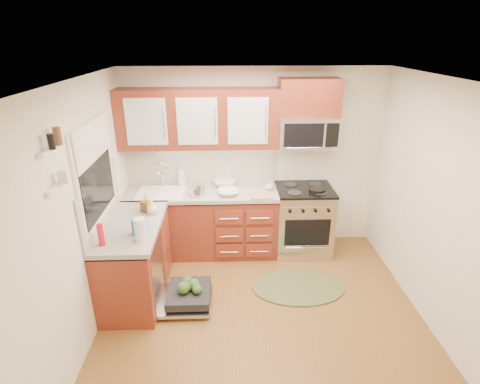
{
  "coord_description": "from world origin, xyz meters",
  "views": [
    {
      "loc": [
        -0.36,
        -3.19,
        2.86
      ],
      "look_at": [
        -0.22,
        0.85,
        1.16
      ],
      "focal_mm": 28.0,
      "sensor_mm": 36.0,
      "label": 1
    }
  ],
  "objects_px": {
    "dishwasher": "(186,297)",
    "bowl_a": "(228,192)",
    "paper_towel_roll": "(140,230)",
    "cup": "(269,187)",
    "sink": "(162,201)",
    "upper_cabinets": "(198,119)",
    "range": "(303,220)",
    "stock_pot": "(198,192)",
    "cutting_board": "(262,196)",
    "microwave": "(307,132)",
    "bowl_b": "(225,183)",
    "skillet": "(317,190)",
    "rug": "(298,287)"
  },
  "relations": [
    {
      "from": "paper_towel_roll",
      "to": "sink",
      "type": "bearing_deg",
      "value": 90.0
    },
    {
      "from": "sink",
      "to": "upper_cabinets",
      "type": "bearing_deg",
      "value": 16.45
    },
    {
      "from": "range",
      "to": "upper_cabinets",
      "type": "bearing_deg",
      "value": 174.11
    },
    {
      "from": "dishwasher",
      "to": "stock_pot",
      "type": "xyz_separation_m",
      "value": [
        0.11,
        1.0,
        0.88
      ]
    },
    {
      "from": "cutting_board",
      "to": "bowl_a",
      "type": "distance_m",
      "value": 0.44
    },
    {
      "from": "skillet",
      "to": "stock_pot",
      "type": "distance_m",
      "value": 1.57
    },
    {
      "from": "bowl_a",
      "to": "cup",
      "type": "xyz_separation_m",
      "value": [
        0.55,
        0.15,
        0.01
      ]
    },
    {
      "from": "sink",
      "to": "cup",
      "type": "xyz_separation_m",
      "value": [
        1.45,
        0.04,
        0.17
      ]
    },
    {
      "from": "sink",
      "to": "stock_pot",
      "type": "bearing_deg",
      "value": -13.97
    },
    {
      "from": "sink",
      "to": "bowl_b",
      "type": "relative_size",
      "value": 2.1
    },
    {
      "from": "stock_pot",
      "to": "cup",
      "type": "bearing_deg",
      "value": 9.85
    },
    {
      "from": "bowl_b",
      "to": "sink",
      "type": "bearing_deg",
      "value": -168.04
    },
    {
      "from": "sink",
      "to": "skillet",
      "type": "height_order",
      "value": "skillet"
    },
    {
      "from": "cup",
      "to": "microwave",
      "type": "bearing_deg",
      "value": 10.44
    },
    {
      "from": "sink",
      "to": "paper_towel_roll",
      "type": "distance_m",
      "value": 1.28
    },
    {
      "from": "sink",
      "to": "dishwasher",
      "type": "height_order",
      "value": "sink"
    },
    {
      "from": "stock_pot",
      "to": "paper_towel_roll",
      "type": "distance_m",
      "value": 1.24
    },
    {
      "from": "range",
      "to": "skillet",
      "type": "height_order",
      "value": "skillet"
    },
    {
      "from": "dishwasher",
      "to": "cutting_board",
      "type": "height_order",
      "value": "cutting_board"
    },
    {
      "from": "rug",
      "to": "cup",
      "type": "distance_m",
      "value": 1.35
    },
    {
      "from": "microwave",
      "to": "bowl_a",
      "type": "xyz_separation_m",
      "value": [
        -1.03,
        -0.24,
        -0.74
      ]
    },
    {
      "from": "skillet",
      "to": "range",
      "type": "bearing_deg",
      "value": 143.01
    },
    {
      "from": "bowl_a",
      "to": "bowl_b",
      "type": "relative_size",
      "value": 0.92
    },
    {
      "from": "upper_cabinets",
      "to": "microwave",
      "type": "bearing_deg",
      "value": -1.02
    },
    {
      "from": "upper_cabinets",
      "to": "paper_towel_roll",
      "type": "relative_size",
      "value": 8.27
    },
    {
      "from": "range",
      "to": "cup",
      "type": "distance_m",
      "value": 0.69
    },
    {
      "from": "sink",
      "to": "paper_towel_roll",
      "type": "xyz_separation_m",
      "value": [
        0.0,
        -1.26,
        0.25
      ]
    },
    {
      "from": "cutting_board",
      "to": "stock_pot",
      "type": "bearing_deg",
      "value": 174.75
    },
    {
      "from": "stock_pot",
      "to": "cutting_board",
      "type": "height_order",
      "value": "stock_pot"
    },
    {
      "from": "sink",
      "to": "skillet",
      "type": "bearing_deg",
      "value": -2.63
    },
    {
      "from": "sink",
      "to": "cup",
      "type": "distance_m",
      "value": 1.46
    },
    {
      "from": "bowl_a",
      "to": "bowl_b",
      "type": "xyz_separation_m",
      "value": [
        -0.05,
        0.29,
        0.01
      ]
    },
    {
      "from": "bowl_a",
      "to": "rug",
      "type": "bearing_deg",
      "value": -42.25
    },
    {
      "from": "microwave",
      "to": "sink",
      "type": "bearing_deg",
      "value": -176.15
    },
    {
      "from": "upper_cabinets",
      "to": "microwave",
      "type": "xyz_separation_m",
      "value": [
        1.41,
        -0.02,
        -0.18
      ]
    },
    {
      "from": "upper_cabinets",
      "to": "cutting_board",
      "type": "height_order",
      "value": "upper_cabinets"
    },
    {
      "from": "dishwasher",
      "to": "cup",
      "type": "height_order",
      "value": "cup"
    },
    {
      "from": "cutting_board",
      "to": "paper_towel_roll",
      "type": "relative_size",
      "value": 1.19
    },
    {
      "from": "cup",
      "to": "upper_cabinets",
      "type": "bearing_deg",
      "value": 173.01
    },
    {
      "from": "dishwasher",
      "to": "bowl_a",
      "type": "distance_m",
      "value": 1.42
    },
    {
      "from": "stock_pot",
      "to": "bowl_b",
      "type": "relative_size",
      "value": 0.66
    },
    {
      "from": "skillet",
      "to": "bowl_b",
      "type": "height_order",
      "value": "bowl_b"
    },
    {
      "from": "microwave",
      "to": "paper_towel_roll",
      "type": "height_order",
      "value": "microwave"
    },
    {
      "from": "bowl_a",
      "to": "sink",
      "type": "bearing_deg",
      "value": 173.25
    },
    {
      "from": "rug",
      "to": "bowl_b",
      "type": "height_order",
      "value": "bowl_b"
    },
    {
      "from": "range",
      "to": "paper_towel_roll",
      "type": "xyz_separation_m",
      "value": [
        -1.93,
        -1.27,
        0.57
      ]
    },
    {
      "from": "microwave",
      "to": "dishwasher",
      "type": "distance_m",
      "value": 2.55
    },
    {
      "from": "microwave",
      "to": "cup",
      "type": "distance_m",
      "value": 0.88
    },
    {
      "from": "paper_towel_roll",
      "to": "cup",
      "type": "xyz_separation_m",
      "value": [
        1.45,
        1.3,
        -0.08
      ]
    },
    {
      "from": "paper_towel_roll",
      "to": "bowl_a",
      "type": "xyz_separation_m",
      "value": [
        0.9,
        1.15,
        -0.09
      ]
    }
  ]
}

